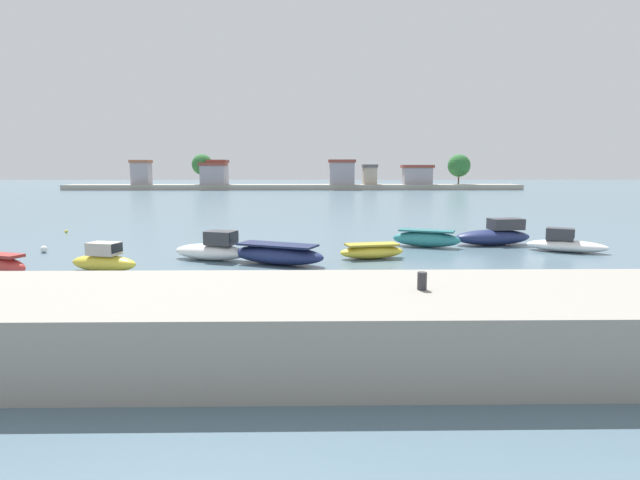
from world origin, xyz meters
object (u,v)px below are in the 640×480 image
at_px(moored_boat_4, 278,254).
at_px(moored_boat_6, 426,239).
at_px(moored_boat_8, 565,244).
at_px(mooring_buoy_2, 272,244).
at_px(mooring_buoy_1, 44,249).
at_px(moored_boat_3, 213,249).
at_px(moored_boat_2, 104,260).
at_px(mooring_buoy_0, 66,231).
at_px(mooring_bollard, 422,281).
at_px(moored_boat_5, 372,251).
at_px(moored_boat_7, 495,235).

height_order(moored_boat_4, moored_boat_6, moored_boat_6).
xyz_separation_m(moored_boat_8, mooring_buoy_2, (-18.77, 2.76, -0.37)).
bearing_deg(mooring_buoy_1, moored_boat_3, -13.57).
bearing_deg(moored_boat_2, moored_boat_4, 27.22).
relative_size(moored_boat_6, mooring_buoy_1, 10.56).
distance_m(mooring_buoy_0, mooring_buoy_2, 18.71).
height_order(mooring_bollard, mooring_buoy_1, mooring_bollard).
bearing_deg(moored_boat_2, mooring_buoy_2, 62.34).
height_order(mooring_bollard, moored_boat_2, mooring_bollard).
relative_size(moored_boat_6, moored_boat_8, 0.94).
bearing_deg(mooring_bollard, moored_boat_6, 76.95).
bearing_deg(moored_boat_5, mooring_buoy_2, 129.89).
height_order(moored_boat_3, moored_boat_5, moored_boat_3).
bearing_deg(mooring_bollard, moored_boat_2, 138.36).
bearing_deg(mooring_buoy_1, moored_boat_7, 5.45).
xyz_separation_m(moored_boat_2, mooring_buoy_2, (7.90, 8.53, -0.45)).
distance_m(moored_boat_5, moored_boat_8, 12.72).
distance_m(mooring_bollard, moored_boat_3, 17.76).
relative_size(mooring_bollard, moored_boat_6, 0.11).
xyz_separation_m(moored_boat_5, moored_boat_7, (9.07, 5.14, 0.26)).
height_order(moored_boat_6, mooring_buoy_0, moored_boat_6).
height_order(moored_boat_4, mooring_buoy_0, moored_boat_4).
height_order(moored_boat_5, moored_boat_7, moored_boat_7).
xyz_separation_m(moored_boat_2, moored_boat_6, (18.30, 7.86, -0.03)).
distance_m(mooring_bollard, moored_boat_2, 18.35).
xyz_separation_m(moored_boat_3, mooring_buoy_0, (-14.31, 12.44, -0.50)).
bearing_deg(mooring_buoy_2, moored_boat_3, -119.39).
relative_size(moored_boat_2, mooring_buoy_1, 8.76).
relative_size(moored_boat_7, mooring_buoy_0, 21.91).
bearing_deg(moored_boat_7, moored_boat_6, -178.16).
relative_size(moored_boat_6, moored_boat_7, 0.83).
relative_size(mooring_bollard, moored_boat_7, 0.09).
bearing_deg(moored_boat_5, moored_boat_7, 18.00).
xyz_separation_m(mooring_bollard, moored_boat_6, (4.64, 20.01, -1.65)).
bearing_deg(moored_boat_7, mooring_buoy_0, 160.16).
distance_m(mooring_bollard, moored_boat_6, 20.60).
bearing_deg(moored_boat_8, mooring_bollard, -99.08).
bearing_deg(moored_boat_6, moored_boat_2, -135.27).
relative_size(mooring_buoy_0, mooring_buoy_1, 0.58).
bearing_deg(mooring_bollard, mooring_buoy_0, 129.66).
distance_m(moored_boat_3, mooring_buoy_2, 6.10).
bearing_deg(mooring_buoy_1, moored_boat_5, -6.60).
xyz_separation_m(moored_boat_3, mooring_buoy_2, (2.98, 5.30, -0.49)).
relative_size(moored_boat_2, moored_boat_3, 0.81).
height_order(moored_boat_7, mooring_buoy_0, moored_boat_7).
xyz_separation_m(moored_boat_3, moored_boat_8, (21.76, 2.54, -0.12)).
distance_m(moored_boat_2, mooring_buoy_2, 11.63).
distance_m(mooring_bollard, moored_boat_7, 22.98).
xyz_separation_m(mooring_bollard, mooring_buoy_0, (-23.06, 27.82, -2.08)).
relative_size(moored_boat_8, mooring_buoy_2, 18.82).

